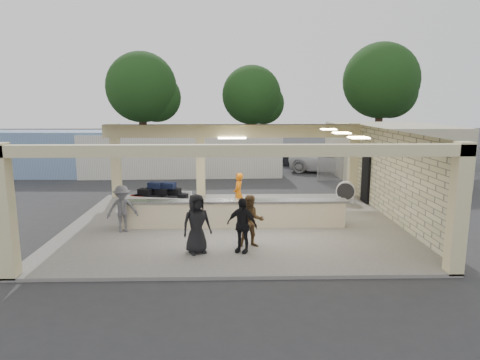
{
  "coord_description": "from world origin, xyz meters",
  "views": [
    {
      "loc": [
        -0.12,
        -15.39,
        4.53
      ],
      "look_at": [
        0.28,
        1.0,
        1.54
      ],
      "focal_mm": 32.0,
      "sensor_mm": 36.0,
      "label": 1
    }
  ],
  "objects_px": {
    "luggage_cart": "(159,197)",
    "drum_fan": "(346,191)",
    "passenger_a": "(251,221)",
    "passenger_d": "(197,224)",
    "baggage_counter": "(233,214)",
    "baggage_handler": "(238,194)",
    "container_blue": "(37,154)",
    "container_white": "(182,155)",
    "car_white_b": "(383,158)",
    "passenger_b": "(242,225)",
    "passenger_c": "(122,209)",
    "car_white_a": "(332,161)",
    "car_dark": "(305,157)"
  },
  "relations": [
    {
      "from": "baggage_counter",
      "to": "drum_fan",
      "type": "height_order",
      "value": "baggage_counter"
    },
    {
      "from": "luggage_cart",
      "to": "container_blue",
      "type": "distance_m",
      "value": 13.35
    },
    {
      "from": "car_dark",
      "to": "container_blue",
      "type": "distance_m",
      "value": 17.79
    },
    {
      "from": "drum_fan",
      "to": "passenger_c",
      "type": "relative_size",
      "value": 0.58
    },
    {
      "from": "drum_fan",
      "to": "container_blue",
      "type": "xyz_separation_m",
      "value": [
        -17.07,
        7.88,
        0.78
      ]
    },
    {
      "from": "car_dark",
      "to": "baggage_handler",
      "type": "bearing_deg",
      "value": 170.85
    },
    {
      "from": "luggage_cart",
      "to": "car_white_a",
      "type": "height_order",
      "value": "car_white_a"
    },
    {
      "from": "baggage_counter",
      "to": "passenger_c",
      "type": "bearing_deg",
      "value": -172.55
    },
    {
      "from": "passenger_b",
      "to": "passenger_a",
      "type": "bearing_deg",
      "value": 82.35
    },
    {
      "from": "passenger_c",
      "to": "luggage_cart",
      "type": "bearing_deg",
      "value": 49.31
    },
    {
      "from": "passenger_c",
      "to": "drum_fan",
      "type": "bearing_deg",
      "value": 5.97
    },
    {
      "from": "passenger_b",
      "to": "passenger_c",
      "type": "relative_size",
      "value": 1.02
    },
    {
      "from": "passenger_d",
      "to": "container_blue",
      "type": "height_order",
      "value": "container_blue"
    },
    {
      "from": "passenger_b",
      "to": "car_white_a",
      "type": "height_order",
      "value": "passenger_b"
    },
    {
      "from": "car_white_a",
      "to": "container_blue",
      "type": "bearing_deg",
      "value": 114.56
    },
    {
      "from": "drum_fan",
      "to": "baggage_handler",
      "type": "relative_size",
      "value": 0.57
    },
    {
      "from": "passenger_b",
      "to": "passenger_d",
      "type": "height_order",
      "value": "passenger_d"
    },
    {
      "from": "car_dark",
      "to": "baggage_counter",
      "type": "bearing_deg",
      "value": 172.31
    },
    {
      "from": "baggage_handler",
      "to": "passenger_c",
      "type": "xyz_separation_m",
      "value": [
        -4.05,
        -2.31,
        -0.02
      ]
    },
    {
      "from": "passenger_a",
      "to": "passenger_d",
      "type": "distance_m",
      "value": 1.71
    },
    {
      "from": "passenger_c",
      "to": "baggage_handler",
      "type": "bearing_deg",
      "value": 10.56
    },
    {
      "from": "passenger_a",
      "to": "container_white",
      "type": "height_order",
      "value": "container_white"
    },
    {
      "from": "baggage_handler",
      "to": "car_dark",
      "type": "xyz_separation_m",
      "value": [
        5.09,
        13.76,
        -0.27
      ]
    },
    {
      "from": "baggage_counter",
      "to": "passenger_a",
      "type": "xyz_separation_m",
      "value": [
        0.54,
        -2.2,
        0.33
      ]
    },
    {
      "from": "baggage_handler",
      "to": "car_white_a",
      "type": "relative_size",
      "value": 0.31
    },
    {
      "from": "baggage_counter",
      "to": "container_blue",
      "type": "bearing_deg",
      "value": 136.09
    },
    {
      "from": "passenger_c",
      "to": "passenger_d",
      "type": "height_order",
      "value": "passenger_d"
    },
    {
      "from": "luggage_cart",
      "to": "baggage_handler",
      "type": "relative_size",
      "value": 1.49
    },
    {
      "from": "passenger_c",
      "to": "car_dark",
      "type": "distance_m",
      "value": 18.49
    },
    {
      "from": "baggage_handler",
      "to": "drum_fan",
      "type": "bearing_deg",
      "value": 113.61
    },
    {
      "from": "baggage_counter",
      "to": "drum_fan",
      "type": "bearing_deg",
      "value": 35.98
    },
    {
      "from": "baggage_counter",
      "to": "passenger_b",
      "type": "distance_m",
      "value": 2.68
    },
    {
      "from": "passenger_d",
      "to": "baggage_handler",
      "type": "bearing_deg",
      "value": 49.19
    },
    {
      "from": "drum_fan",
      "to": "car_dark",
      "type": "distance_m",
      "value": 11.9
    },
    {
      "from": "car_dark",
      "to": "luggage_cart",
      "type": "bearing_deg",
      "value": 160.29
    },
    {
      "from": "container_white",
      "to": "car_dark",
      "type": "bearing_deg",
      "value": 24.41
    },
    {
      "from": "baggage_counter",
      "to": "drum_fan",
      "type": "xyz_separation_m",
      "value": [
        5.06,
        3.68,
        0.02
      ]
    },
    {
      "from": "drum_fan",
      "to": "container_blue",
      "type": "relative_size",
      "value": 0.09
    },
    {
      "from": "baggage_counter",
      "to": "baggage_handler",
      "type": "bearing_deg",
      "value": 83.03
    },
    {
      "from": "container_white",
      "to": "car_white_b",
      "type": "bearing_deg",
      "value": 11.95
    },
    {
      "from": "drum_fan",
      "to": "container_white",
      "type": "xyz_separation_m",
      "value": [
        -8.12,
        7.77,
        0.71
      ]
    },
    {
      "from": "car_white_b",
      "to": "container_blue",
      "type": "height_order",
      "value": "container_blue"
    },
    {
      "from": "passenger_a",
      "to": "passenger_d",
      "type": "relative_size",
      "value": 0.92
    },
    {
      "from": "car_white_b",
      "to": "car_dark",
      "type": "relative_size",
      "value": 1.04
    },
    {
      "from": "baggage_counter",
      "to": "drum_fan",
      "type": "distance_m",
      "value": 6.26
    },
    {
      "from": "luggage_cart",
      "to": "drum_fan",
      "type": "height_order",
      "value": "luggage_cart"
    },
    {
      "from": "passenger_a",
      "to": "car_white_b",
      "type": "bearing_deg",
      "value": 53.19
    },
    {
      "from": "car_white_b",
      "to": "container_white",
      "type": "bearing_deg",
      "value": 125.73
    },
    {
      "from": "container_white",
      "to": "car_white_a",
      "type": "bearing_deg",
      "value": 4.92
    },
    {
      "from": "passenger_d",
      "to": "container_white",
      "type": "distance_m",
      "value": 14.26
    }
  ]
}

